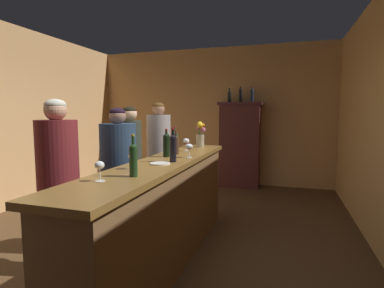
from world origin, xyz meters
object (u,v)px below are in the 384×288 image
object	(u,v)px
wine_bottle_merlot	(166,144)
wine_glass_mid	(189,147)
display_cabinet	(240,143)
patron_tall	(119,175)
bar_counter	(164,212)
patron_by_cabinet	(159,151)
flower_arrangement	(200,134)
display_bottle_left	(229,96)
patron_near_entrance	(131,157)
cheese_plate	(160,163)
wine_bottle_riesling	(133,158)
patron_in_grey	(59,179)
display_bottle_center	(252,95)
wine_bottle_malbec	(176,144)
wine_glass_spare	(133,157)
display_bottle_midleft	(241,95)
wine_bottle_syrah	(175,140)
wine_bottle_rose	(173,147)
wine_glass_front	(100,166)
wine_glass_rear	(186,142)

from	to	relation	value
wine_bottle_merlot	wine_glass_mid	distance (m)	0.26
display_cabinet	patron_tall	world-z (taller)	display_cabinet
bar_counter	wine_bottle_merlot	xyz separation A→B (m)	(-0.08, 0.27, 0.67)
patron_by_cabinet	flower_arrangement	bearing A→B (deg)	36.87
display_bottle_left	patron_near_entrance	world-z (taller)	display_bottle_left
cheese_plate	patron_near_entrance	size ratio (longest dim) A/B	0.11
cheese_plate	display_bottle_left	distance (m)	3.77
wine_bottle_riesling	patron_in_grey	distance (m)	1.05
bar_counter	wine_bottle_riesling	xyz separation A→B (m)	(0.08, -0.76, 0.67)
bar_counter	display_bottle_center	size ratio (longest dim) A/B	9.83
wine_bottle_malbec	patron_tall	world-z (taller)	patron_tall
wine_glass_spare	flower_arrangement	bearing A→B (deg)	86.91
wine_bottle_malbec	display_cabinet	bearing A→B (deg)	84.49
wine_glass_mid	display_bottle_center	xyz separation A→B (m)	(0.30, 3.20, 0.73)
display_bottle_midleft	patron_in_grey	size ratio (longest dim) A/B	0.20
display_bottle_left	display_bottle_center	distance (m)	0.46
display_cabinet	wine_bottle_syrah	distance (m)	2.82
wine_bottle_rose	display_bottle_center	bearing A→B (deg)	84.12
display_cabinet	wine_glass_mid	distance (m)	3.21
bar_counter	wine_bottle_syrah	size ratio (longest dim) A/B	9.76
wine_glass_front	display_bottle_left	world-z (taller)	display_bottle_left
wine_bottle_merlot	display_bottle_midleft	xyz separation A→B (m)	(0.32, 3.22, 0.71)
wine_glass_front	wine_glass_spare	bearing A→B (deg)	90.47
wine_bottle_syrah	patron_tall	world-z (taller)	patron_tall
display_cabinet	wine_bottle_riesling	bearing A→B (deg)	-92.28
display_bottle_midleft	patron_in_grey	distance (m)	4.23
display_bottle_midleft	patron_near_entrance	size ratio (longest dim) A/B	0.20
wine_glass_mid	flower_arrangement	bearing A→B (deg)	98.99
bar_counter	wine_bottle_rose	xyz separation A→B (m)	(0.12, -0.03, 0.68)
wine_bottle_syrah	patron_in_grey	xyz separation A→B (m)	(-0.74, -1.17, -0.30)
wine_bottle_rose	patron_in_grey	size ratio (longest dim) A/B	0.20
flower_arrangement	patron_in_grey	size ratio (longest dim) A/B	0.21
wine_bottle_rose	wine_bottle_malbec	size ratio (longest dim) A/B	1.20
display_bottle_left	wine_glass_rear	bearing A→B (deg)	-91.32
wine_glass_rear	wine_bottle_rose	bearing A→B (deg)	-79.74
display_bottle_midleft	display_bottle_center	distance (m)	0.23
wine_bottle_rose	wine_bottle_merlot	bearing A→B (deg)	122.69
cheese_plate	patron_tall	size ratio (longest dim) A/B	0.12
display_bottle_left	display_bottle_midleft	xyz separation A→B (m)	(0.23, 0.00, 0.02)
wine_bottle_malbec	wine_glass_mid	distance (m)	0.29
wine_bottle_merlot	wine_bottle_syrah	xyz separation A→B (m)	(-0.07, 0.44, 0.00)
wine_bottle_syrah	display_bottle_midleft	bearing A→B (deg)	82.00
wine_bottle_riesling	patron_in_grey	world-z (taller)	patron_in_grey
display_bottle_midleft	wine_bottle_malbec	bearing A→B (deg)	-95.52
wine_glass_mid	wine_glass_rear	distance (m)	0.60
display_cabinet	wine_glass_front	bearing A→B (deg)	-94.10
wine_glass_rear	display_bottle_midleft	distance (m)	2.76
wine_glass_rear	wine_glass_front	bearing A→B (deg)	-90.93
display_bottle_left	patron_near_entrance	size ratio (longest dim) A/B	0.19
wine_glass_mid	display_bottle_center	distance (m)	3.30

